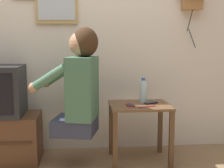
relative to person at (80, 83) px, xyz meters
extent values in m
cube|color=beige|center=(0.05, 0.48, 0.52)|extent=(6.80, 0.05, 2.55)
cube|color=brown|center=(0.54, 0.07, -0.22)|extent=(0.54, 0.45, 0.02)
cube|color=#523822|center=(0.30, -0.14, -0.49)|extent=(0.04, 0.04, 0.52)
cube|color=#523822|center=(0.79, -0.14, -0.49)|extent=(0.04, 0.04, 0.52)
cube|color=#523822|center=(0.30, 0.27, -0.49)|extent=(0.04, 0.04, 0.52)
cube|color=#523822|center=(0.79, 0.27, -0.49)|extent=(0.04, 0.04, 0.52)
cube|color=#2D3347|center=(-0.04, 0.01, -0.38)|extent=(0.43, 0.42, 0.14)
cube|color=#426B51|center=(0.03, -0.01, -0.04)|extent=(0.30, 0.40, 0.54)
sphere|color=#A37556|center=(0.03, -0.01, 0.34)|extent=(0.22, 0.22, 0.22)
ellipsoid|color=#382314|center=(0.05, -0.01, 0.35)|extent=(0.27, 0.28, 0.25)
cylinder|color=#426B51|center=(-0.25, -0.10, 0.06)|extent=(0.32, 0.15, 0.24)
cylinder|color=#426B51|center=(-0.18, 0.20, 0.06)|extent=(0.32, 0.15, 0.24)
sphere|color=#A37556|center=(-0.38, -0.07, -0.02)|extent=(0.09, 0.09, 0.09)
sphere|color=#A37556|center=(-0.31, 0.23, -0.02)|extent=(0.09, 0.09, 0.09)
cylinder|color=black|center=(1.10, 0.38, 0.56)|extent=(0.04, 0.04, 0.22)
cylinder|color=black|center=(1.12, 0.39, 0.38)|extent=(0.07, 0.06, 0.19)
cube|color=maroon|center=(0.45, 0.01, -0.21)|extent=(0.07, 0.13, 0.01)
cube|color=black|center=(0.45, 0.01, -0.20)|extent=(0.06, 0.10, 0.00)
cube|color=black|center=(0.65, 0.09, -0.21)|extent=(0.14, 0.11, 0.01)
cube|color=black|center=(0.65, 0.09, -0.20)|extent=(0.11, 0.09, 0.00)
cylinder|color=silver|center=(0.59, 0.17, -0.11)|extent=(0.07, 0.07, 0.21)
cylinder|color=#2D4C8C|center=(0.59, 0.17, 0.01)|extent=(0.04, 0.04, 0.02)
cylinder|color=#D83F4C|center=(0.58, -0.06, -0.21)|extent=(0.17, 0.07, 0.01)
cube|color=white|center=(0.51, -0.09, -0.19)|extent=(0.03, 0.02, 0.01)
camera|label=1|loc=(0.04, -2.68, 0.37)|focal=50.00mm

